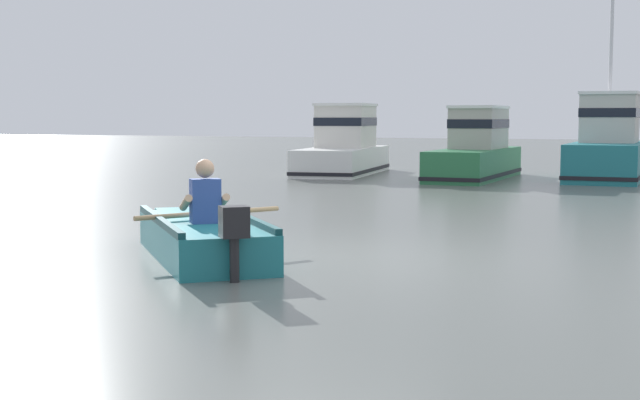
{
  "coord_description": "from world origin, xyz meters",
  "views": [
    {
      "loc": [
        3.76,
        -9.88,
        1.68
      ],
      "look_at": [
        -0.71,
        1.53,
        0.55
      ],
      "focal_mm": 50.78,
      "sensor_mm": 36.0,
      "label": 1
    }
  ],
  "objects_px": {
    "moored_boat_green": "(476,152)",
    "moored_boat_teal": "(608,147)",
    "moored_boat_white": "(344,148)",
    "rowboat_with_person": "(202,237)"
  },
  "relations": [
    {
      "from": "moored_boat_green",
      "to": "moored_boat_teal",
      "type": "height_order",
      "value": "moored_boat_teal"
    },
    {
      "from": "moored_boat_white",
      "to": "moored_boat_green",
      "type": "relative_size",
      "value": 1.01
    },
    {
      "from": "moored_boat_white",
      "to": "moored_boat_green",
      "type": "distance_m",
      "value": 4.19
    },
    {
      "from": "moored_boat_teal",
      "to": "rowboat_with_person",
      "type": "bearing_deg",
      "value": -102.64
    },
    {
      "from": "rowboat_with_person",
      "to": "moored_boat_green",
      "type": "distance_m",
      "value": 15.01
    },
    {
      "from": "rowboat_with_person",
      "to": "moored_boat_white",
      "type": "height_order",
      "value": "moored_boat_white"
    },
    {
      "from": "rowboat_with_person",
      "to": "moored_boat_white",
      "type": "bearing_deg",
      "value": 103.91
    },
    {
      "from": "rowboat_with_person",
      "to": "moored_boat_green",
      "type": "height_order",
      "value": "moored_boat_green"
    },
    {
      "from": "rowboat_with_person",
      "to": "moored_boat_white",
      "type": "relative_size",
      "value": 0.61
    },
    {
      "from": "moored_boat_white",
      "to": "rowboat_with_person",
      "type": "bearing_deg",
      "value": -76.09
    }
  ]
}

